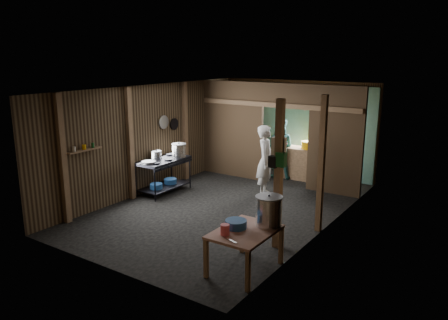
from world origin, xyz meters
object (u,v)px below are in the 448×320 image
Objects in this scene: prep_table at (245,250)px; stock_pot at (269,212)px; cook at (266,161)px; gas_range at (164,176)px; yellow_tub at (308,145)px; pink_bucket at (225,230)px; stove_pot_large at (179,151)px.

prep_table is 0.71m from stock_pot.
cook is at bearing 119.37° from stock_pot.
gas_range is 3.86× the size of yellow_tub.
yellow_tub is (-1.09, 5.60, 0.21)m from pink_bucket.
yellow_tub is (2.46, 2.98, 0.54)m from gas_range.
gas_range is 4.42m from pink_bucket.
stove_pot_large reaches higher than prep_table.
prep_table is 4.51m from stove_pot_large.
stove_pot_large is at bearing 92.81° from cook.
stock_pot is at bearing -73.53° from yellow_tub.
cook reaches higher than pink_bucket.
cook is (-0.29, -1.82, -0.10)m from yellow_tub.
stock_pot is 5.12m from yellow_tub.
cook is (-1.54, 3.48, 0.52)m from prep_table.
stove_pot_large is at bearing -131.53° from yellow_tub.
gas_range is 0.83× the size of cook.
stove_pot_large reaches higher than stock_pot.
prep_table is 5.48m from yellow_tub.
pink_bucket is 0.10× the size of cook.
stove_pot_large is at bearing 148.10° from stock_pot.
cook is (2.00, 0.76, -0.14)m from stove_pot_large.
prep_table is at bearing -174.14° from cook.
pink_bucket is at bearing -178.09° from cook.
gas_range is 3.90m from yellow_tub.
pink_bucket is 0.45× the size of yellow_tub.
prep_table is 0.66× the size of cook.
prep_table is at bearing -31.97° from gas_range.
yellow_tub reaches higher than gas_range.
stock_pot is (3.91, -1.93, 0.48)m from gas_range.
gas_range is 0.72m from stove_pot_large.
gas_range is at bearing 148.03° from prep_table.
prep_table is (3.71, -2.32, -0.08)m from gas_range.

